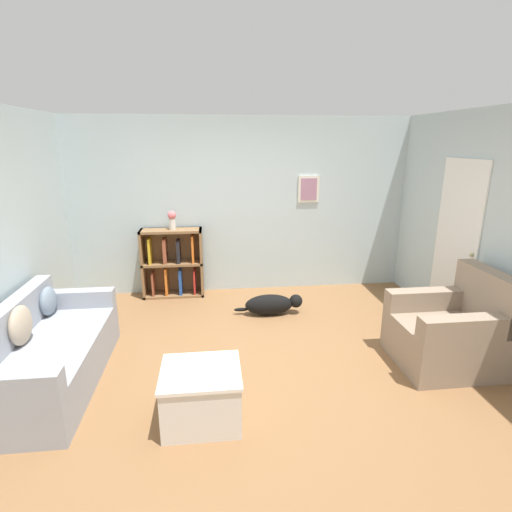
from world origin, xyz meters
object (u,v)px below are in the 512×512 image
Objects in this scene: recliner_chair at (451,332)px; vase at (172,219)px; dog at (272,304)px; couch at (45,355)px; bookshelf at (173,263)px; coffee_table at (201,394)px.

recliner_chair is 3.73× the size of vase.
couch is at bearing -150.85° from dog.
vase is at bearing 147.48° from dog.
couch is 2.72m from dog.
bookshelf is 1.10× the size of dog.
coffee_table is 3.04m from vase.
coffee_table is (-2.55, -0.61, -0.11)m from recliner_chair.
vase is at bearing 64.26° from couch.
bookshelf reaches higher than recliner_chair.
coffee_table reaches higher than dog.
bookshelf is at bearing 99.08° from coffee_table.
bookshelf reaches higher than coffee_table.
recliner_chair reaches higher than dog.
vase is at bearing -38.46° from bookshelf.
bookshelf is 0.67m from vase.
recliner_chair is (3.01, -2.28, -0.15)m from bookshelf.
couch is 1.85× the size of recliner_chair.
couch is 2.42m from bookshelf.
dog is at bearing 29.15° from couch.
couch is 2.01× the size of dog.
recliner_chair is at bearing -37.17° from vase.
couch is at bearing -115.74° from vase.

